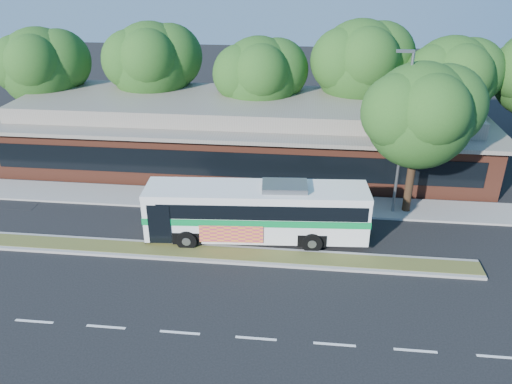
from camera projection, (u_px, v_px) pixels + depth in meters
The scene contains 12 objects.
ground at pixel (205, 261), 23.97m from camera, with size 120.00×120.00×0.00m, color black.
median_strip at pixel (208, 253), 24.47m from camera, with size 26.00×1.10×0.15m, color #515724.
sidewalk at pixel (227, 200), 29.66m from camera, with size 44.00×2.60×0.12m, color gray.
plaza_building at pixel (241, 131), 34.65m from camera, with size 33.20×11.20×4.45m.
lamp_post at pixel (402, 131), 26.25m from camera, with size 0.93×0.18×9.07m.
tree_bg_a at pixel (47, 66), 36.36m from camera, with size 6.47×5.80×8.63m.
tree_bg_b at pixel (157, 62), 36.35m from camera, with size 6.69×6.00×9.00m.
tree_bg_c at pixel (265, 75), 34.91m from camera, with size 6.24×5.60×8.26m.
tree_bg_d at pixel (367, 62), 34.77m from camera, with size 6.91×6.20×9.37m.
tree_bg_e at pixel (457, 77), 33.58m from camera, with size 6.47×5.80×8.50m.
transit_bus at pixel (258, 208), 25.13m from camera, with size 11.31×3.21×3.14m.
sidewalk_tree at pixel (427, 113), 26.03m from camera, with size 6.23×5.59×8.48m.
Camera 1 is at (4.61, -19.71, 13.49)m, focal length 35.00 mm.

